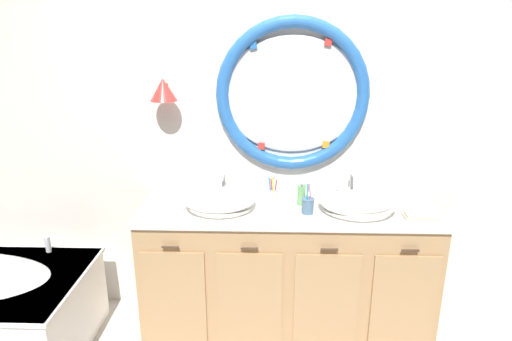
{
  "coord_description": "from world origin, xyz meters",
  "views": [
    {
      "loc": [
        -0.01,
        -2.31,
        1.95
      ],
      "look_at": [
        -0.08,
        0.25,
        1.13
      ],
      "focal_mm": 31.07,
      "sensor_mm": 36.0,
      "label": 1
    }
  ],
  "objects_px": {
    "sink_basin_left": "(220,199)",
    "toothbrush_holder_left": "(273,197)",
    "soap_dispenser": "(301,194)",
    "sink_basin_right": "(357,201)",
    "toothbrush_holder_right": "(308,204)",
    "folded_hand_towel": "(420,216)"
  },
  "relations": [
    {
      "from": "toothbrush_holder_left",
      "to": "sink_basin_right",
      "type": "bearing_deg",
      "value": -5.08
    },
    {
      "from": "sink_basin_left",
      "to": "toothbrush_holder_left",
      "type": "distance_m",
      "value": 0.33
    },
    {
      "from": "sink_basin_left",
      "to": "soap_dispenser",
      "type": "distance_m",
      "value": 0.52
    },
    {
      "from": "toothbrush_holder_right",
      "to": "folded_hand_towel",
      "type": "distance_m",
      "value": 0.67
    },
    {
      "from": "toothbrush_holder_left",
      "to": "sink_basin_left",
      "type": "bearing_deg",
      "value": -171.94
    },
    {
      "from": "sink_basin_right",
      "to": "toothbrush_holder_left",
      "type": "height_order",
      "value": "toothbrush_holder_left"
    },
    {
      "from": "sink_basin_left",
      "to": "toothbrush_holder_left",
      "type": "bearing_deg",
      "value": 8.06
    },
    {
      "from": "toothbrush_holder_left",
      "to": "soap_dispenser",
      "type": "distance_m",
      "value": 0.19
    },
    {
      "from": "soap_dispenser",
      "to": "folded_hand_towel",
      "type": "distance_m",
      "value": 0.72
    },
    {
      "from": "toothbrush_holder_right",
      "to": "folded_hand_towel",
      "type": "xyz_separation_m",
      "value": [
        0.66,
        -0.05,
        -0.04
      ]
    },
    {
      "from": "soap_dispenser",
      "to": "folded_hand_towel",
      "type": "bearing_deg",
      "value": -15.42
    },
    {
      "from": "sink_basin_right",
      "to": "toothbrush_holder_right",
      "type": "relative_size",
      "value": 2.15
    },
    {
      "from": "sink_basin_right",
      "to": "soap_dispenser",
      "type": "xyz_separation_m",
      "value": [
        -0.34,
        0.08,
        0.01
      ]
    },
    {
      "from": "sink_basin_left",
      "to": "folded_hand_towel",
      "type": "bearing_deg",
      "value": -5.28
    },
    {
      "from": "sink_basin_left",
      "to": "toothbrush_holder_left",
      "type": "height_order",
      "value": "toothbrush_holder_left"
    },
    {
      "from": "toothbrush_holder_right",
      "to": "folded_hand_towel",
      "type": "relative_size",
      "value": 1.16
    },
    {
      "from": "toothbrush_holder_right",
      "to": "sink_basin_right",
      "type": "bearing_deg",
      "value": 10.37
    },
    {
      "from": "soap_dispenser",
      "to": "sink_basin_left",
      "type": "bearing_deg",
      "value": -171.16
    },
    {
      "from": "sink_basin_left",
      "to": "toothbrush_holder_right",
      "type": "height_order",
      "value": "toothbrush_holder_right"
    },
    {
      "from": "toothbrush_holder_left",
      "to": "folded_hand_towel",
      "type": "height_order",
      "value": "toothbrush_holder_left"
    },
    {
      "from": "sink_basin_right",
      "to": "soap_dispenser",
      "type": "relative_size",
      "value": 2.96
    },
    {
      "from": "toothbrush_holder_left",
      "to": "soap_dispenser",
      "type": "bearing_deg",
      "value": 10.24
    }
  ]
}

